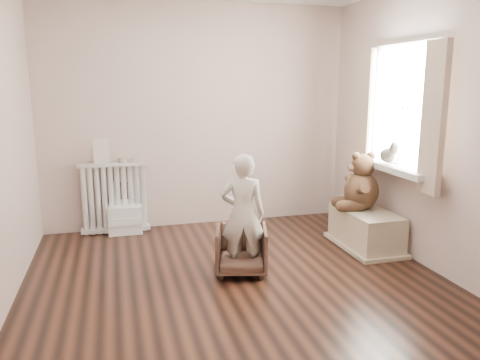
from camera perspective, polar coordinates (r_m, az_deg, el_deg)
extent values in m
cube|color=black|center=(4.15, -0.38, -12.22)|extent=(3.60, 3.60, 0.01)
cube|color=beige|center=(5.57, -5.17, 7.70)|extent=(3.60, 0.02, 2.60)
cube|color=beige|center=(2.14, 11.95, 1.07)|extent=(3.60, 0.02, 2.60)
cube|color=beige|center=(4.61, 21.89, 6.08)|extent=(0.02, 3.60, 2.60)
cube|color=white|center=(4.82, 19.50, 8.26)|extent=(0.03, 0.90, 1.10)
cube|color=silver|center=(4.84, 18.15, 1.42)|extent=(0.22, 1.10, 0.06)
cube|color=beige|center=(4.30, 22.53, 6.89)|extent=(0.06, 0.26, 1.30)
cube|color=beige|center=(5.25, 14.92, 8.10)|extent=(0.06, 0.26, 1.30)
cube|color=silver|center=(5.51, -15.03, -2.30)|extent=(0.77, 0.15, 0.81)
cube|color=beige|center=(5.40, -16.56, 3.37)|extent=(0.17, 0.01, 0.28)
cylinder|color=#A59E8C|center=(5.42, -14.13, 2.37)|extent=(0.10, 0.10, 0.06)
cylinder|color=#A59E8C|center=(5.42, -12.90, 2.38)|extent=(0.09, 0.09, 0.05)
cube|color=silver|center=(5.51, -13.89, -3.48)|extent=(0.37, 0.27, 0.59)
imported|color=#513528|center=(4.26, 0.17, -8.51)|extent=(0.56, 0.57, 0.43)
imported|color=silver|center=(4.11, 0.35, -4.20)|extent=(0.45, 0.35, 1.08)
cube|color=beige|center=(5.07, 15.06, -5.73)|extent=(0.44, 0.84, 0.39)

